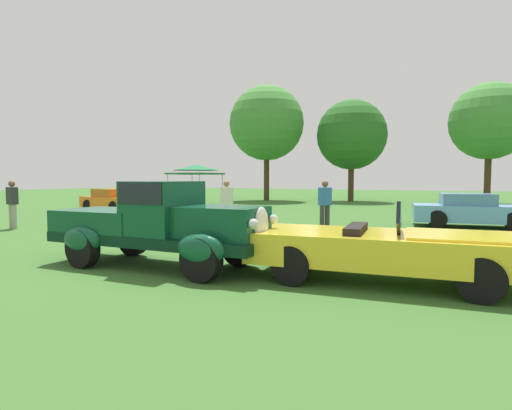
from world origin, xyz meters
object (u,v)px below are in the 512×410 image
at_px(spectator_by_row, 12,203).
at_px(canopy_tent_left_field, 195,169).
at_px(neighbor_convertible, 390,248).
at_px(show_car_skyblue, 471,211).
at_px(show_car_orange, 113,201).
at_px(feature_pickup_truck, 160,223).
at_px(spectator_near_truck, 325,204).
at_px(spectator_between_cars, 227,203).

height_order(spectator_by_row, canopy_tent_left_field, canopy_tent_left_field).
distance_m(neighbor_convertible, canopy_tent_left_field, 21.68).
xyz_separation_m(show_car_skyblue, canopy_tent_left_field, (-16.53, 5.39, 1.82)).
bearing_deg(show_car_orange, neighbor_convertible, -27.47).
bearing_deg(canopy_tent_left_field, show_car_orange, -92.60).
height_order(feature_pickup_truck, spectator_near_truck, feature_pickup_truck).
bearing_deg(show_car_orange, canopy_tent_left_field, 87.40).
height_order(spectator_between_cars, canopy_tent_left_field, canopy_tent_left_field).
bearing_deg(spectator_by_row, show_car_orange, 112.10).
relative_size(spectator_between_cars, canopy_tent_left_field, 0.59).
bearing_deg(canopy_tent_left_field, feature_pickup_truck, -54.57).
relative_size(spectator_near_truck, canopy_tent_left_field, 0.59).
relative_size(feature_pickup_truck, spectator_near_truck, 2.81).
xyz_separation_m(feature_pickup_truck, neighbor_convertible, (4.24, 0.92, -0.29)).
distance_m(show_car_skyblue, spectator_near_truck, 5.52).
distance_m(show_car_orange, spectator_near_truck, 12.72).
bearing_deg(canopy_tent_left_field, spectator_by_row, -79.56).
distance_m(show_car_orange, spectator_by_row, 7.54).
relative_size(neighbor_convertible, spectator_between_cars, 2.80).
relative_size(show_car_skyblue, spectator_between_cars, 2.48).
xyz_separation_m(spectator_near_truck, spectator_between_cars, (-3.16, -1.24, 0.00)).
distance_m(show_car_skyblue, spectator_by_row, 16.30).
bearing_deg(show_car_skyblue, spectator_near_truck, -141.23).
bearing_deg(neighbor_convertible, spectator_between_cars, 142.83).
relative_size(neighbor_convertible, show_car_orange, 1.10).
bearing_deg(neighbor_convertible, spectator_by_row, 174.42).
height_order(show_car_skyblue, spectator_near_truck, spectator_near_truck).
bearing_deg(canopy_tent_left_field, show_car_skyblue, -18.05).
bearing_deg(show_car_skyblue, feature_pickup_truck, -116.36).
height_order(feature_pickup_truck, show_car_orange, feature_pickup_truck).
distance_m(feature_pickup_truck, spectator_between_cars, 6.25).
bearing_deg(show_car_orange, show_car_skyblue, 4.59).
relative_size(show_car_orange, spectator_by_row, 2.55).
height_order(show_car_orange, spectator_near_truck, spectator_near_truck).
xyz_separation_m(spectator_between_cars, spectator_by_row, (-6.55, -3.64, 0.00)).
bearing_deg(spectator_between_cars, feature_pickup_truck, -68.99).
bearing_deg(show_car_skyblue, spectator_between_cars, -147.85).
bearing_deg(feature_pickup_truck, spectator_by_row, 165.99).
bearing_deg(feature_pickup_truck, canopy_tent_left_field, 125.43).
bearing_deg(spectator_near_truck, neighbor_convertible, -61.61).
relative_size(feature_pickup_truck, neighbor_convertible, 1.00).
bearing_deg(spectator_near_truck, show_car_orange, 170.50).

